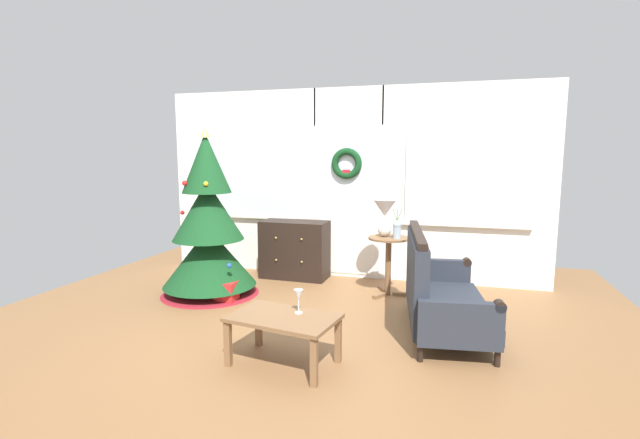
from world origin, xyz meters
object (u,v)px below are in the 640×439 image
settee_sofa (436,291)px  table_lamp (385,213)px  flower_vase (397,229)px  dresser_cabinet (295,249)px  coffee_table (283,323)px  side_table (388,254)px  gift_box (226,292)px  wine_glass (298,296)px  christmas_tree (208,234)px

settee_sofa → table_lamp: (-0.65, 1.01, 0.61)m
flower_vase → dresser_cabinet: bearing=161.3°
flower_vase → coffee_table: bearing=-108.1°
flower_vase → settee_sofa: bearing=-61.7°
side_table → gift_box: (-1.74, -0.77, -0.38)m
wine_glass → flower_vase: bearing=73.7°
side_table → table_lamp: (-0.06, 0.04, 0.49)m
table_lamp → gift_box: (-1.68, -0.81, -0.87)m
christmas_tree → coffee_table: christmas_tree is taller
settee_sofa → gift_box: bearing=175.1°
side_table → dresser_cabinet: bearing=162.3°
table_lamp → christmas_tree: bearing=-163.5°
christmas_tree → wine_glass: bearing=-41.2°
flower_vase → gift_box: size_ratio=1.52×
christmas_tree → flower_vase: 2.22m
side_table → wine_glass: bearing=-103.1°
dresser_cabinet → gift_box: 1.29m
gift_box → christmas_tree: bearing=147.0°
dresser_cabinet → wine_glass: size_ratio=4.67×
table_lamp → coffee_table: table_lamp is taller
christmas_tree → flower_vase: christmas_tree is taller
dresser_cabinet → flower_vase: 1.57m
settee_sofa → flower_vase: size_ratio=4.70×
christmas_tree → table_lamp: (2.01, 0.59, 0.25)m
settee_sofa → coffee_table: bearing=-136.2°
wine_glass → dresser_cabinet: bearing=110.0°
dresser_cabinet → flower_vase: (1.43, -0.48, 0.43)m
wine_glass → gift_box: size_ratio=0.85×
dresser_cabinet → settee_sofa: 2.36m
settee_sofa → gift_box: settee_sofa is taller
christmas_tree → table_lamp: christmas_tree is taller
dresser_cabinet → side_table: 1.40m
christmas_tree → flower_vase: size_ratio=5.67×
table_lamp → gift_box: 2.06m
christmas_tree → dresser_cabinet: size_ratio=2.18×
dresser_cabinet → wine_glass: bearing=-70.0°
coffee_table → wine_glass: size_ratio=4.68×
gift_box → table_lamp: bearing=25.6°
christmas_tree → table_lamp: bearing=16.5°
dresser_cabinet → christmas_tree: bearing=-127.2°
dresser_cabinet → coffee_table: 2.60m
table_lamp → coffee_table: size_ratio=0.48×
flower_vase → christmas_tree: bearing=-167.2°
settee_sofa → flower_vase: bearing=118.3°
flower_vase → wine_glass: flower_vase is taller
christmas_tree → side_table: 2.15m
christmas_tree → settee_sofa: size_ratio=1.21×
table_lamp → coffee_table: bearing=-103.2°
coffee_table → gift_box: bearing=132.6°
dresser_cabinet → flower_vase: bearing=-18.7°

